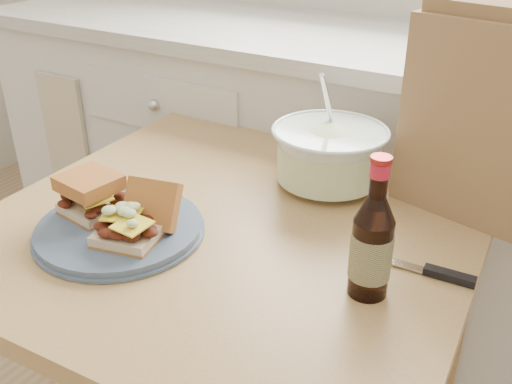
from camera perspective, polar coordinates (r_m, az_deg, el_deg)
The scene contains 9 objects.
cabinet_run at distance 1.77m, azimuth 9.82°, elevation 0.15°, with size 2.50×0.64×0.94m.
dining_table at distance 1.14m, azimuth -2.04°, elevation -7.07°, with size 0.93×0.93×0.74m.
plate at distance 1.05m, azimuth -13.48°, elevation -3.60°, with size 0.30×0.30×0.02m, color #495B75.
sandwich_left at distance 1.08m, azimuth -16.19°, elevation -0.21°, with size 0.11×0.11×0.07m.
sandwich_right at distance 1.00m, azimuth -11.92°, elevation -2.69°, with size 0.12×0.16×0.09m.
coleslaw_bowl at distance 1.18m, azimuth 7.27°, elevation 3.45°, with size 0.24×0.24×0.24m.
beer_bottle at distance 0.86m, azimuth 11.50°, elevation -5.20°, with size 0.06×0.06×0.23m.
knife at distance 0.96m, azimuth 17.30°, elevation -7.62°, with size 0.20×0.03×0.01m.
paper_bag at distance 1.13m, azimuth 22.49°, elevation 6.94°, with size 0.28×0.18×0.36m, color #957048.
Camera 1 is at (0.54, 0.22, 1.28)m, focal length 40.00 mm.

